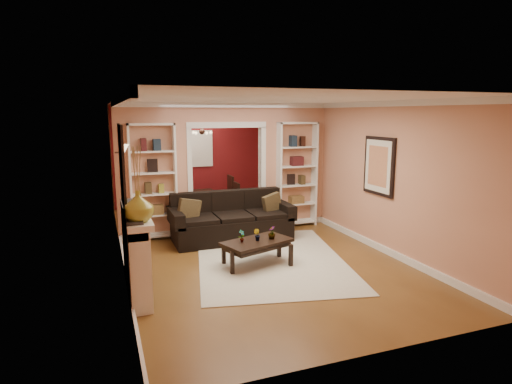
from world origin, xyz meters
name	(u,v)px	position (x,y,z in m)	size (l,w,h in m)	color
floor	(245,246)	(0.00, 0.00, 0.00)	(8.00, 8.00, 0.00)	brown
ceiling	(244,101)	(0.00, 0.00, 2.70)	(8.00, 8.00, 0.00)	white
wall_back	(198,156)	(0.00, 4.00, 1.35)	(8.00, 8.00, 0.00)	tan
wall_front	(374,230)	(0.00, -4.00, 1.35)	(8.00, 8.00, 0.00)	tan
wall_left	(117,182)	(-2.25, 0.00, 1.35)	(8.00, 8.00, 0.00)	tan
wall_right	(350,170)	(2.25, 0.00, 1.35)	(8.00, 8.00, 0.00)	tan
partition_wall	(227,168)	(0.00, 1.20, 1.35)	(4.50, 0.15, 2.70)	tan
red_back_panel	(198,157)	(0.00, 3.97, 1.32)	(4.44, 0.04, 2.64)	maroon
dining_window	(198,149)	(0.00, 3.93, 1.55)	(0.78, 0.03, 0.98)	#8CA5CC
area_rug	(270,259)	(0.15, -0.91, 0.01)	(2.44, 3.42, 0.01)	beige
sofa	(232,217)	(-0.13, 0.45, 0.47)	(2.40, 1.04, 0.94)	black
pillow_left	(189,211)	(-0.98, 0.43, 0.67)	(0.42, 0.12, 0.42)	brown
pillow_right	(272,205)	(0.73, 0.43, 0.65)	(0.39, 0.11, 0.39)	brown
coffee_table	(257,253)	(-0.16, -1.08, 0.21)	(1.13, 0.61, 0.43)	black
plant_left	(242,236)	(-0.42, -1.08, 0.53)	(0.11, 0.07, 0.20)	#336626
plant_center	(257,235)	(-0.16, -1.08, 0.52)	(0.10, 0.08, 0.19)	#336626
plant_right	(272,233)	(0.11, -1.08, 0.53)	(0.12, 0.12, 0.22)	#336626
bookshelf_left	(153,182)	(-1.55, 1.03, 1.15)	(0.90, 0.30, 2.30)	white
bookshelf_right	(297,175)	(1.55, 1.03, 1.15)	(0.90, 0.30, 2.30)	white
fireplace	(137,252)	(-2.09, -1.50, 0.58)	(0.32, 1.70, 1.16)	white
vase	(138,206)	(-2.09, -2.10, 1.36)	(0.38, 0.38, 0.39)	olive
mirror	(122,166)	(-2.23, -1.50, 1.80)	(0.03, 0.95, 1.10)	silver
wall_sconce	(120,151)	(-2.15, 0.55, 1.83)	(0.18, 0.18, 0.22)	#FFE0A5
framed_art	(379,166)	(2.21, -1.00, 1.55)	(0.04, 0.85, 1.05)	black
dining_table	(204,204)	(-0.15, 2.81, 0.26)	(0.82, 1.46, 0.51)	black
dining_chair_nw	(184,200)	(-0.70, 2.51, 0.45)	(0.45, 0.45, 0.91)	black
dining_chair_ne	(228,199)	(0.40, 2.51, 0.41)	(0.41, 0.41, 0.83)	black
dining_chair_sw	(179,196)	(-0.70, 3.11, 0.43)	(0.43, 0.43, 0.86)	black
dining_chair_se	(221,193)	(0.40, 3.11, 0.46)	(0.46, 0.46, 0.92)	black
chandelier	(209,133)	(0.00, 2.70, 2.02)	(0.50, 0.50, 0.30)	#3B221B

